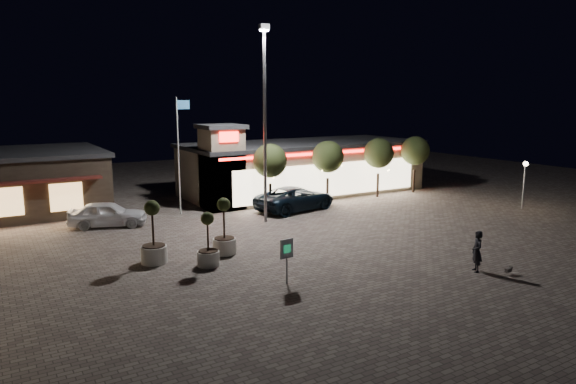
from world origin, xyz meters
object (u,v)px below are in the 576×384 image
planter_left (154,244)px  planter_mid (208,249)px  pedestrian (477,251)px  valet_sign (287,252)px  pickup_truck (296,198)px  white_sedan (108,214)px

planter_left → planter_mid: 2.75m
planter_left → pedestrian: bearing=-35.6°
pedestrian → planter_left: (-12.45, 8.90, -0.00)m
pedestrian → valet_sign: valet_sign is taller
planter_left → planter_mid: planter_left is taller
planter_left → planter_mid: size_ratio=1.18×
pickup_truck → planter_mid: size_ratio=2.35×
planter_left → valet_sign: planter_left is taller
pickup_truck → white_sedan: pickup_truck is taller
white_sedan → planter_left: 8.67m
white_sedan → valet_sign: 15.10m
pedestrian → planter_mid: 12.57m
pickup_truck → white_sedan: bearing=69.9°
pedestrian → valet_sign: size_ratio=0.97×
white_sedan → pedestrian: pedestrian is taller
pickup_truck → planter_left: size_ratio=2.00×
planter_mid → valet_sign: size_ratio=1.33×
pickup_truck → valet_sign: bearing=135.3°
planter_left → valet_sign: size_ratio=1.57×
pickup_truck → planter_mid: (-10.16, -8.54, -0.05)m
white_sedan → planter_left: bearing=-157.7°
white_sedan → planter_left: size_ratio=1.51×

